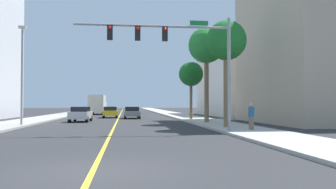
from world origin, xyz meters
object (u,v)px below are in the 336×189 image
delivery_truck (98,104)px  pedestrian (251,116)px  palm_mid (206,46)px  car_yellow (110,112)px  street_lamp (22,70)px  car_silver (81,114)px  palm_near (226,42)px  traffic_signal_mast (180,48)px  palm_far (191,75)px  car_gray (132,112)px

delivery_truck → pedestrian: size_ratio=4.67×
palm_mid → car_yellow: bearing=122.0°
street_lamp → palm_mid: palm_mid is taller
palm_mid → car_silver: (-11.39, 4.77, -6.06)m
palm_near → street_lamp: bearing=163.6°
traffic_signal_mast → pedestrian: bearing=12.1°
traffic_signal_mast → palm_near: palm_near is taller
palm_mid → car_yellow: size_ratio=1.95×
palm_near → car_silver: palm_near is taller
street_lamp → palm_far: (14.83, 8.19, 0.45)m
palm_far → palm_mid: bearing=-88.4°
car_yellow → street_lamp: bearing=-112.5°
palm_mid → car_silver: bearing=157.3°
car_gray → pedestrian: pedestrian is taller
palm_far → car_gray: size_ratio=1.32×
palm_near → car_gray: size_ratio=1.62×
palm_near → car_gray: 19.84m
traffic_signal_mast → car_gray: 21.99m
street_lamp → palm_near: (14.94, -4.41, 1.66)m
car_gray → car_yellow: 3.71m
car_gray → car_silver: bearing=-127.1°
palm_near → car_gray: bearing=109.1°
car_yellow → traffic_signal_mast: bearing=-80.2°
street_lamp → car_silver: bearing=61.5°
pedestrian → street_lamp: bearing=-71.8°
car_silver → palm_near: bearing=-42.3°
car_yellow → pedestrian: (9.81, -22.98, 0.23)m
palm_mid → car_gray: (-6.31, 11.76, -6.10)m
palm_mid → pedestrian: 10.47m
palm_far → car_yellow: bearing=137.6°
car_silver → palm_far: bearing=9.8°
delivery_truck → car_yellow: bearing=-78.4°
delivery_truck → car_silver: bearing=-88.7°
car_silver → car_gray: bearing=56.0°
traffic_signal_mast → car_silver: traffic_signal_mast is taller
traffic_signal_mast → delivery_truck: (-7.72, 37.79, -3.40)m
car_silver → pedestrian: pedestrian is taller
car_silver → pedestrian: (12.22, -13.41, 0.20)m
street_lamp → car_gray: street_lamp is taller
street_lamp → palm_mid: 15.32m
car_gray → car_yellow: size_ratio=1.07×
traffic_signal_mast → street_lamp: 13.58m
street_lamp → palm_mid: size_ratio=0.91×
traffic_signal_mast → car_yellow: 24.91m
car_silver → car_yellow: 9.87m
traffic_signal_mast → car_silver: (-7.49, 14.43, -4.31)m
palm_near → delivery_truck: palm_near is taller
palm_mid → delivery_truck: bearing=112.4°
street_lamp → car_yellow: size_ratio=1.78×
delivery_truck → palm_near: bearing=-70.7°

